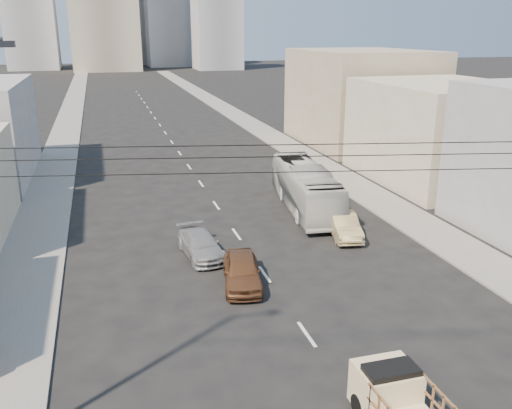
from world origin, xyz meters
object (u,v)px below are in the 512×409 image
flatbed_pickup (404,406)px  sedan_grey (200,245)px  sedan_brown (242,271)px  city_bus (306,188)px  sedan_tan (344,225)px

flatbed_pickup → sedan_grey: size_ratio=0.97×
sedan_grey → sedan_brown: bearing=-78.8°
city_bus → sedan_brown: size_ratio=2.53×
flatbed_pickup → city_bus: size_ratio=0.39×
city_bus → flatbed_pickup: bearing=-96.2°
flatbed_pickup → sedan_brown: size_ratio=0.99×
flatbed_pickup → sedan_tan: bearing=71.2°
city_bus → sedan_tan: (0.34, -5.59, -0.86)m
city_bus → sedan_grey: bearing=-137.3°
sedan_grey → sedan_tan: bearing=-2.6°
flatbed_pickup → sedan_brown: bearing=100.5°
sedan_brown → sedan_grey: (-1.30, 4.17, -0.10)m
sedan_tan → sedan_grey: size_ratio=0.95×
city_bus → sedan_brown: (-7.27, -10.32, -0.81)m
sedan_brown → sedan_grey: bearing=118.2°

